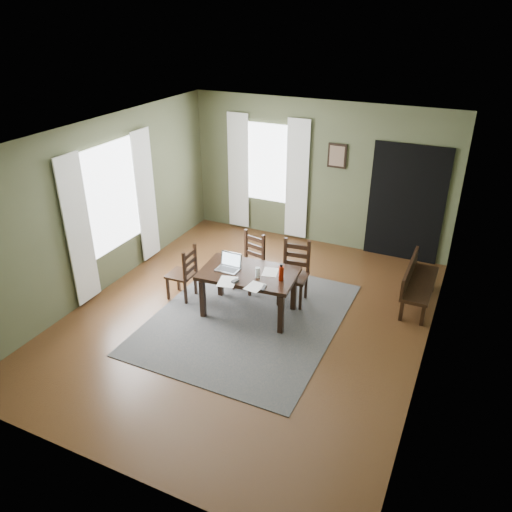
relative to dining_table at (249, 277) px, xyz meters
The scene contains 24 objects.
ground 0.64m from the dining_table, 72.56° to the right, with size 5.00×6.00×0.01m.
room_shell 1.19m from the dining_table, 72.56° to the right, with size 5.02×6.02×2.71m.
rug 0.63m from the dining_table, 72.56° to the right, with size 2.60×3.20×0.01m.
dining_table is the anchor object (origin of this frame).
chair_end 1.12m from the dining_table, behind, with size 0.41×0.40×0.89m.
chair_back_left 0.77m from the dining_table, 114.71° to the left, with size 0.48×0.49×0.93m.
chair_back_right 0.79m from the dining_table, 52.30° to the left, with size 0.47×0.48×0.98m.
bench 2.57m from the dining_table, 30.74° to the left, with size 0.40×1.25×0.70m.
laptop 0.34m from the dining_table, behind, with size 0.33×0.26×0.23m.
computer_mouse 0.37m from the dining_table, 96.27° to the right, with size 0.06×0.10×0.03m, color #3F3F42.
tv_remote 0.53m from the dining_table, 40.54° to the right, with size 0.04×0.16×0.02m, color black.
drinking_glass 0.26m from the dining_table, 25.00° to the right, with size 0.07×0.07×0.15m, color silver.
water_bottle 0.56m from the dining_table, ahead, with size 0.08×0.08×0.25m.
paper_b 0.44m from the dining_table, 53.14° to the right, with size 0.21×0.28×0.00m, color white.
paper_c 0.33m from the dining_table, 23.66° to the left, with size 0.21×0.28×0.00m, color white.
paper_e 0.42m from the dining_table, 110.74° to the right, with size 0.24×0.32×0.00m, color white.
window_left 2.56m from the dining_table, behind, with size 0.01×1.30×1.70m.
window_back 3.10m from the dining_table, 108.67° to the left, with size 1.00×0.01×1.50m.
curtain_left_near 2.58m from the dining_table, 162.39° to the right, with size 0.03×0.48×2.30m.
curtain_left_far 2.62m from the dining_table, 159.85° to the left, with size 0.03×0.48×2.30m.
curtain_back_left 3.26m from the dining_table, 119.38° to the left, with size 0.44×0.03×2.30m.
curtain_back_right 2.88m from the dining_table, 96.84° to the left, with size 0.44×0.03×2.30m.
framed_picture 3.07m from the dining_table, 82.06° to the left, with size 0.34×0.03×0.44m.
doorway_back 3.33m from the dining_table, 59.09° to the left, with size 1.30×0.03×2.10m.
Camera 1 is at (2.74, -5.55, 4.19)m, focal length 35.00 mm.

